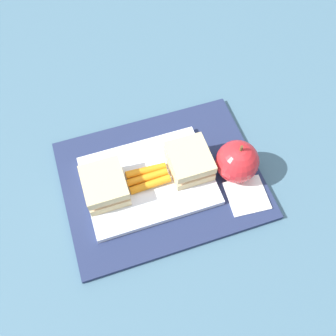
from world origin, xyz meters
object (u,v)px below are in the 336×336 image
(sandwich_half_left, at_px, (105,186))
(paper_napkin, at_px, (247,195))
(sandwich_half_right, at_px, (189,161))
(carrot_sticks_bundle, at_px, (148,177))
(food_tray, at_px, (149,181))
(apple, at_px, (237,162))

(sandwich_half_left, distance_m, paper_napkin, 0.25)
(sandwich_half_right, height_order, carrot_sticks_bundle, sandwich_half_right)
(carrot_sticks_bundle, bearing_deg, sandwich_half_left, 179.95)
(food_tray, relative_size, sandwich_half_right, 2.88)
(food_tray, xyz_separation_m, paper_napkin, (0.16, -0.08, -0.00))
(sandwich_half_right, bearing_deg, food_tray, 180.00)
(food_tray, distance_m, apple, 0.16)
(sandwich_half_left, bearing_deg, sandwich_half_right, 0.00)
(sandwich_half_right, relative_size, apple, 0.90)
(apple, distance_m, paper_napkin, 0.06)
(food_tray, distance_m, sandwich_half_left, 0.08)
(sandwich_half_right, distance_m, carrot_sticks_bundle, 0.08)
(food_tray, relative_size, carrot_sticks_bundle, 2.98)
(sandwich_half_left, distance_m, carrot_sticks_bundle, 0.08)
(paper_napkin, bearing_deg, sandwich_half_right, 134.91)
(food_tray, relative_size, sandwich_half_left, 2.88)
(apple, xyz_separation_m, paper_napkin, (0.00, -0.05, -0.04))
(carrot_sticks_bundle, height_order, apple, apple)
(apple, relative_size, paper_napkin, 1.27)
(food_tray, relative_size, apple, 2.59)
(sandwich_half_right, xyz_separation_m, paper_napkin, (0.08, -0.08, -0.03))
(food_tray, xyz_separation_m, carrot_sticks_bundle, (-0.00, -0.00, 0.01))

